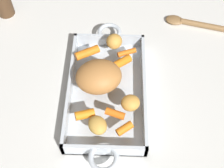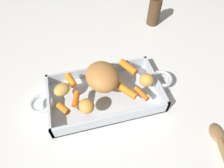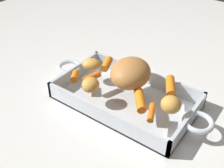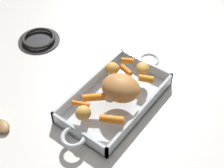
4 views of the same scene
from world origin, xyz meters
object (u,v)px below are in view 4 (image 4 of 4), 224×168
Objects in this scene: baby_carrot_northeast at (146,79)px; potato_corner at (112,68)px; baby_carrot_southwest at (112,119)px; potato_golden_large at (143,68)px; roasting_dish at (115,99)px; pork_roast at (121,87)px; baby_carrot_long at (126,70)px; baby_carrot_northwest at (127,61)px; baby_carrot_center_right at (80,104)px; baby_carrot_southeast at (94,97)px; potato_near_roast at (83,113)px; stove_burner_rear at (39,39)px.

potato_corner is at bearing -74.05° from baby_carrot_northeast.
potato_golden_large is at bearing -169.47° from baby_carrot_southwest.
roasting_dish is 0.12m from baby_carrot_northeast.
potato_corner reaches higher than baby_carrot_northeast.
pork_roast reaches higher than baby_carrot_southwest.
potato_golden_large reaches higher than baby_carrot_long.
baby_carrot_northwest is at bearing -152.36° from pork_roast.
baby_carrot_center_right is at bearing -26.54° from roasting_dish.
baby_carrot_northeast is (-0.20, -0.01, -0.00)m from baby_carrot_southwest.
baby_carrot_southwest is 1.34× the size of potato_golden_large.
potato_corner is at bearing -143.52° from baby_carrot_southwest.
potato_corner is at bearing -51.69° from potato_golden_large.
baby_carrot_center_right is at bearing -34.36° from pork_roast.
roasting_dish is 11.24× the size of baby_carrot_northwest.
baby_carrot_southeast is (0.16, -0.01, 0.00)m from baby_carrot_long.
baby_carrot_center_right is at bearing 3.11° from potato_corner.
baby_carrot_northeast is at bearing 162.77° from pork_roast.
baby_carrot_northwest is 0.27m from potato_near_roast.
potato_near_roast is (0.14, -0.04, -0.01)m from pork_roast.
baby_carrot_northwest is at bearing -176.05° from baby_carrot_southeast.
baby_carrot_long is 0.73× the size of baby_carrot_southeast.
potato_corner is at bearing -136.91° from roasting_dish.
baby_carrot_long is 0.20m from baby_carrot_center_right.
baby_carrot_northeast is (0.03, 0.10, 0.00)m from baby_carrot_northwest.
baby_carrot_southwest reaches higher than baby_carrot_long.
potato_golden_large is at bearing 165.00° from baby_carrot_southeast.
potato_golden_large is (-0.19, 0.05, 0.00)m from baby_carrot_southeast.
baby_carrot_southeast reaches higher than baby_carrot_northeast.
potato_golden_large is (-0.13, -0.00, -0.02)m from pork_roast.
potato_golden_large is (-0.03, -0.03, 0.00)m from baby_carrot_northeast.
baby_carrot_center_right is (0.11, -0.05, 0.04)m from roasting_dish.
baby_carrot_long is at bearing 125.34° from potato_corner.
pork_roast reaches higher than baby_carrot_center_right.
baby_carrot_long is 0.70× the size of baby_carrot_southwest.
baby_carrot_southeast is at bearing -110.08° from baby_carrot_southwest.
baby_carrot_long is at bearing 171.83° from baby_carrot_center_right.
baby_carrot_long is at bearing -156.37° from baby_carrot_southwest.
potato_golden_large is (-0.24, 0.07, 0.01)m from baby_carrot_center_right.
baby_carrot_long reaches higher than baby_carrot_center_right.
potato_golden_large is 1.10× the size of potato_near_roast.
roasting_dish is 9.81× the size of baby_carrot_northeast.
baby_carrot_southeast is 0.20m from potato_golden_large.
potato_near_roast is (0.20, 0.05, 0.00)m from potato_corner.
baby_carrot_long is at bearing 93.18° from stove_burner_rear.
baby_carrot_northwest is 0.81× the size of potato_golden_large.
baby_carrot_center_right reaches higher than roasting_dish.
baby_carrot_southeast is 0.07m from potato_near_roast.
potato_near_roast reaches higher than baby_carrot_center_right.
baby_carrot_southeast is (-0.04, 0.02, 0.00)m from baby_carrot_center_right.
baby_carrot_center_right is (0.01, -0.11, -0.00)m from baby_carrot_southwest.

